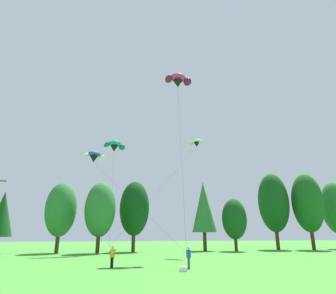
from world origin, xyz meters
TOP-DOWN VIEW (x-y plane):
  - treeline_tree_d at (-17.70, 44.67)m, footprint 3.53×3.53m
  - treeline_tree_e at (-9.62, 44.73)m, footprint 4.61×4.61m
  - treeline_tree_f at (-3.74, 42.89)m, footprint 4.60×4.60m
  - treeline_tree_g at (1.70, 45.49)m, footprint 4.80×4.80m
  - treeline_tree_h at (13.63, 45.32)m, footprint 4.12×4.12m
  - treeline_tree_i at (18.35, 43.54)m, footprint 4.09×4.09m
  - treeline_tree_j at (27.99, 46.55)m, footprint 5.54×5.54m
  - treeline_tree_k at (33.71, 44.46)m, footprint 5.50×5.50m
  - treeline_tree_l at (41.26, 46.19)m, footprint 5.22×5.22m
  - kite_flyer_near at (-2.26, 23.38)m, footprint 0.75×0.76m
  - kite_flyer_mid at (3.67, 21.33)m, footprint 0.26×0.57m
  - parafoil_kite_high_teal at (-2.19, 42.52)m, footprint 3.85×20.54m
  - parafoil_kite_mid_blue_white at (-5.17, 40.70)m, footprint 10.47×20.45m
  - parafoil_kite_far_white at (9.48, 35.86)m, footprint 13.18×13.91m
  - parafoil_kite_low_magenta at (5.73, 31.76)m, footprint 4.35×11.26m
  - picnic_cooler at (2.82, 19.88)m, footprint 0.56×0.42m

SIDE VIEW (x-z plane):
  - picnic_cooler at x=2.82m, z-range 0.00..0.34m
  - kite_flyer_mid at x=3.67m, z-range 0.14..1.83m
  - kite_flyer_near at x=-2.26m, z-range 0.15..1.84m
  - treeline_tree_i at x=18.35m, z-range 0.89..9.36m
  - treeline_tree_d at x=-17.70m, z-range 1.11..9.88m
  - treeline_tree_f at x=-3.74m, z-range 1.09..11.45m
  - treeline_tree_e at x=-9.62m, z-range 1.09..11.49m
  - treeline_tree_g at x=1.70m, z-range 1.17..12.29m
  - treeline_tree_h at x=13.63m, z-range 1.45..12.89m
  - treeline_tree_l at x=41.26m, z-range 1.33..14.00m
  - treeline_tree_k at x=33.71m, z-range 1.44..15.14m
  - treeline_tree_j at x=27.99m, z-range 1.46..15.33m
  - parafoil_kite_mid_blue_white at x=-5.17m, z-range 7.09..20.61m
  - parafoil_kite_far_white at x=9.48m, z-range 8.29..22.79m
  - parafoil_kite_high_teal at x=-2.19m, z-range 8.48..24.08m
  - parafoil_kite_low_magenta at x=5.73m, z-range 11.61..34.51m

